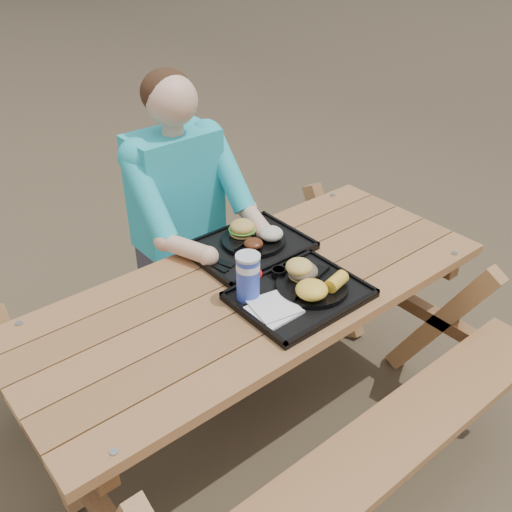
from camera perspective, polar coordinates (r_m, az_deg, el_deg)
ground at (r=2.60m, az=0.00°, el=-16.57°), size 60.00×60.00×0.00m
picnic_table at (r=2.33m, az=0.00°, el=-10.53°), size 1.80×1.49×0.75m
tray_near at (r=2.03m, az=4.39°, el=-3.98°), size 0.45×0.35×0.02m
tray_far at (r=2.29m, az=-0.67°, el=0.82°), size 0.45×0.35×0.02m
plate_near at (r=2.05m, az=5.64°, el=-3.00°), size 0.26×0.26×0.02m
plate_far at (r=2.30m, az=-0.25°, el=1.59°), size 0.26×0.26×0.02m
napkin_stack at (r=1.93m, az=1.78°, el=-5.36°), size 0.15×0.15×0.02m
soda_cup at (r=1.95m, az=-0.80°, el=-2.22°), size 0.08×0.08×0.16m
condiment_bbq at (r=2.10m, az=2.28°, el=-1.69°), size 0.05×0.05×0.03m
condiment_mustard at (r=2.12m, az=3.27°, el=-1.24°), size 0.05×0.05×0.03m
sandwich at (r=2.05m, az=4.75°, el=-0.79°), size 0.10×0.10×0.11m
mac_cheese at (r=1.96m, az=5.59°, el=-3.37°), size 0.11×0.11×0.06m
corn_cob at (r=2.02m, az=8.05°, el=-2.54°), size 0.10×0.10×0.05m
cutlery_far at (r=2.20m, az=-4.24°, el=-0.33°), size 0.09×0.18×0.01m
burger at (r=2.30m, az=-1.38°, el=3.22°), size 0.11×0.11×0.09m
baked_beans at (r=2.23m, az=-0.26°, el=1.26°), size 0.08×0.08×0.03m
potato_salad at (r=2.28m, az=1.53°, el=2.26°), size 0.10×0.10×0.05m
diner at (r=2.63m, az=-7.46°, el=1.99°), size 0.48×0.84×1.28m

